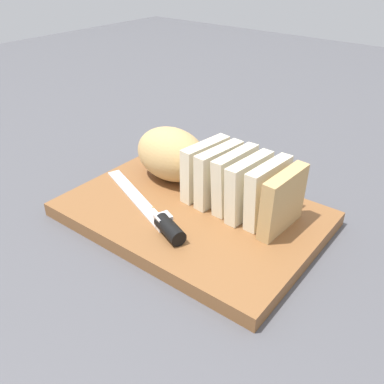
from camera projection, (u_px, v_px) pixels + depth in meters
ground_plane at (192, 220)px, 0.69m from camera, size 3.00×3.00×0.00m
cutting_board at (192, 214)px, 0.68m from camera, size 0.40×0.28×0.02m
bread_loaf at (202, 167)px, 0.70m from camera, size 0.31×0.12×0.09m
bread_knife at (159, 219)px, 0.63m from camera, size 0.24×0.11×0.02m
crumb_near_knife at (224, 215)px, 0.65m from camera, size 0.00×0.00×0.00m
crumb_near_loaf at (153, 208)px, 0.67m from camera, size 0.00×0.00×0.00m
crumb_stray_left at (192, 185)px, 0.73m from camera, size 0.01×0.01×0.01m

